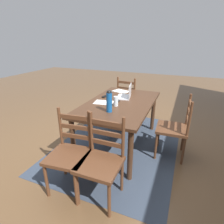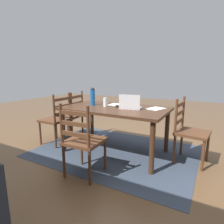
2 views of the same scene
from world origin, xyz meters
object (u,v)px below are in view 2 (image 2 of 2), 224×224
(chair_far_head, at_px, (83,141))
(chair_right_near, at_px, (71,115))
(water_bottle, at_px, (93,96))
(tv_remote, at_px, (133,105))
(laptop, at_px, (130,105))
(computer_mouse, at_px, (117,106))
(dining_table, at_px, (115,113))
(drinking_glass, at_px, (105,102))
(chair_left_near, at_px, (190,132))
(chair_right_far, at_px, (56,120))

(chair_far_head, relative_size, chair_right_near, 1.00)
(water_bottle, xyz_separation_m, tv_remote, (-0.62, -0.33, -0.15))
(laptop, height_order, computer_mouse, laptop)
(chair_far_head, height_order, tv_remote, chair_far_head)
(dining_table, bearing_deg, chair_far_head, 90.14)
(drinking_glass, bearing_deg, tv_remote, -137.69)
(dining_table, xyz_separation_m, computer_mouse, (-0.01, -0.06, 0.10))
(chair_left_near, xyz_separation_m, water_bottle, (1.56, 0.20, 0.45))
(chair_right_far, distance_m, drinking_glass, 1.03)
(water_bottle, height_order, computer_mouse, water_bottle)
(chair_left_near, height_order, laptop, laptop)
(chair_left_near, distance_m, tv_remote, 1.00)
(chair_right_near, relative_size, drinking_glass, 6.51)
(laptop, bearing_deg, chair_left_near, -165.72)
(chair_right_far, relative_size, water_bottle, 3.13)
(laptop, height_order, water_bottle, water_bottle)
(laptop, height_order, drinking_glass, laptop)
(water_bottle, relative_size, tv_remote, 1.79)
(chair_far_head, xyz_separation_m, water_bottle, (0.44, -0.87, 0.45))
(laptop, bearing_deg, drinking_glass, -2.21)
(chair_far_head, distance_m, chair_right_far, 1.31)
(water_bottle, bearing_deg, tv_remote, -151.90)
(chair_right_far, relative_size, computer_mouse, 9.50)
(drinking_glass, relative_size, computer_mouse, 1.46)
(chair_right_far, height_order, computer_mouse, chair_right_far)
(chair_left_near, height_order, water_bottle, water_bottle)
(laptop, bearing_deg, dining_table, -3.39)
(chair_left_near, relative_size, computer_mouse, 9.50)
(chair_right_near, xyz_separation_m, chair_left_near, (-2.25, -0.00, 0.00))
(tv_remote, bearing_deg, chair_far_head, 2.00)
(drinking_glass, distance_m, tv_remote, 0.50)
(chair_right_near, bearing_deg, computer_mouse, 172.65)
(chair_far_head, relative_size, chair_right_far, 1.00)
(chair_left_near, xyz_separation_m, tv_remote, (0.94, -0.13, 0.30))
(tv_remote, bearing_deg, computer_mouse, -21.73)
(chair_right_far, bearing_deg, chair_right_near, -89.97)
(chair_left_near, bearing_deg, drinking_glass, 8.70)
(computer_mouse, distance_m, tv_remote, 0.33)
(drinking_glass, xyz_separation_m, computer_mouse, (-0.19, -0.05, -0.06))
(water_bottle, height_order, tv_remote, water_bottle)
(dining_table, height_order, computer_mouse, computer_mouse)
(chair_right_far, distance_m, water_bottle, 0.85)
(dining_table, height_order, laptop, laptop)
(dining_table, height_order, water_bottle, water_bottle)
(chair_left_near, relative_size, water_bottle, 3.13)
(chair_right_near, distance_m, chair_left_near, 2.25)
(chair_right_far, relative_size, laptop, 2.67)
(chair_right_near, bearing_deg, chair_right_far, 90.03)
(chair_far_head, xyz_separation_m, chair_left_near, (-1.12, -1.07, 0.00))
(laptop, distance_m, drinking_glass, 0.45)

